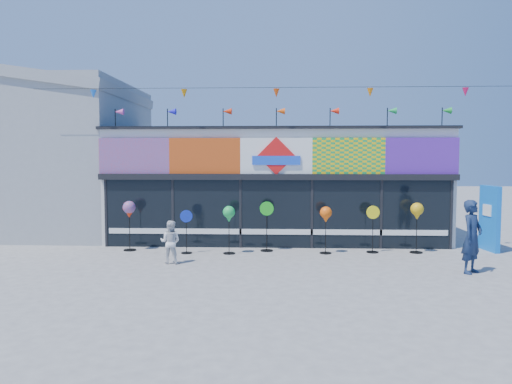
# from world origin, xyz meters

# --- Properties ---
(ground) EXTENTS (80.00, 80.00, 0.00)m
(ground) POSITION_xyz_m (0.00, 0.00, 0.00)
(ground) COLOR slate
(ground) RESTS_ON ground
(kite_shop) EXTENTS (16.00, 5.70, 5.31)m
(kite_shop) POSITION_xyz_m (0.00, 5.94, 2.05)
(kite_shop) COLOR silver
(kite_shop) RESTS_ON ground
(neighbour_building) EXTENTS (8.18, 7.20, 6.87)m
(neighbour_building) POSITION_xyz_m (-10.00, 7.00, 3.20)
(neighbour_building) COLOR #979A9C
(neighbour_building) RESTS_ON ground
(blue_sign) EXTENTS (0.29, 1.08, 2.13)m
(blue_sign) POSITION_xyz_m (6.96, 3.19, 1.07)
(blue_sign) COLOR blue
(blue_sign) RESTS_ON ground
(spinner_0) EXTENTS (0.41, 0.41, 1.63)m
(spinner_0) POSITION_xyz_m (-4.79, 2.72, 1.30)
(spinner_0) COLOR black
(spinner_0) RESTS_ON ground
(spinner_1) EXTENTS (0.38, 0.35, 1.38)m
(spinner_1) POSITION_xyz_m (-2.84, 2.31, 0.73)
(spinner_1) COLOR black
(spinner_1) RESTS_ON ground
(spinner_2) EXTENTS (0.39, 0.39, 1.52)m
(spinner_2) POSITION_xyz_m (-1.48, 2.31, 1.22)
(spinner_2) COLOR black
(spinner_2) RESTS_ON ground
(spinner_3) EXTENTS (0.46, 0.41, 1.62)m
(spinner_3) POSITION_xyz_m (-0.30, 2.81, 0.86)
(spinner_3) COLOR black
(spinner_3) RESTS_ON ground
(spinner_4) EXTENTS (0.38, 0.38, 1.50)m
(spinner_4) POSITION_xyz_m (1.58, 2.48, 1.20)
(spinner_4) COLOR black
(spinner_4) RESTS_ON ground
(spinner_5) EXTENTS (0.42, 0.38, 1.51)m
(spinner_5) POSITION_xyz_m (3.10, 2.70, 0.80)
(spinner_5) COLOR black
(spinner_5) RESTS_ON ground
(spinner_6) EXTENTS (0.41, 0.41, 1.61)m
(spinner_6) POSITION_xyz_m (4.49, 2.71, 1.29)
(spinner_6) COLOR black
(spinner_6) RESTS_ON ground
(adult_man) EXTENTS (0.83, 0.83, 1.94)m
(adult_man) POSITION_xyz_m (5.16, -0.06, 0.97)
(adult_man) COLOR #162546
(adult_man) RESTS_ON ground
(child) EXTENTS (0.64, 0.41, 1.24)m
(child) POSITION_xyz_m (-3.03, 0.81, 0.62)
(child) COLOR silver
(child) RESTS_ON ground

